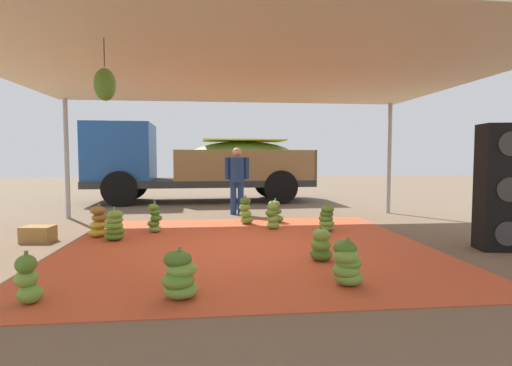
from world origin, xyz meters
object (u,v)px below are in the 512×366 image
banana_bunch_7 (180,276)px  crate_1 (38,234)px  banana_bunch_8 (275,212)px  cargo_truck_main (196,162)px  banana_bunch_10 (327,219)px  banana_bunch_3 (321,246)px  banana_bunch_4 (272,217)px  banana_bunch_6 (246,211)px  banana_bunch_1 (347,264)px  banana_bunch_0 (155,219)px  banana_bunch_9 (115,226)px  worker_0 (237,176)px  banana_bunch_2 (99,223)px  speaker_stack (499,187)px  banana_bunch_5 (28,281)px

banana_bunch_7 → crate_1: size_ratio=1.04×
banana_bunch_8 → cargo_truck_main: bearing=113.6°
banana_bunch_10 → banana_bunch_3: bearing=-108.1°
banana_bunch_4 → banana_bunch_6: (-0.46, 0.66, 0.02)m
banana_bunch_1 → banana_bunch_8: banana_bunch_1 is taller
banana_bunch_0 → banana_bunch_7: bearing=-77.9°
banana_bunch_10 → banana_bunch_8: bearing=125.2°
banana_bunch_9 → worker_0: bearing=52.4°
banana_bunch_0 → banana_bunch_3: banana_bunch_0 is taller
banana_bunch_0 → banana_bunch_10: 3.17m
banana_bunch_7 → worker_0: bearing=81.1°
banana_bunch_7 → crate_1: banana_bunch_7 is taller
banana_bunch_1 → banana_bunch_6: bearing=100.7°
worker_0 → banana_bunch_6: bearing=-86.2°
banana_bunch_8 → cargo_truck_main: cargo_truck_main is taller
banana_bunch_2 → banana_bunch_3: (3.39, -1.99, -0.04)m
banana_bunch_7 → banana_bunch_8: 4.66m
banana_bunch_4 → banana_bunch_9: 2.84m
worker_0 → speaker_stack: bearing=-48.2°
banana_bunch_1 → banana_bunch_10: (0.67, 3.06, -0.01)m
banana_bunch_0 → banana_bunch_2: size_ratio=1.02×
banana_bunch_6 → worker_0: worker_0 is taller
crate_1 → banana_bunch_10: bearing=4.1°
banana_bunch_3 → banana_bunch_6: 3.11m
banana_bunch_5 → worker_0: worker_0 is taller
banana_bunch_5 → banana_bunch_8: (3.02, 4.37, -0.01)m
banana_bunch_3 → crate_1: banana_bunch_3 is taller
banana_bunch_2 → banana_bunch_8: bearing=19.8°
banana_bunch_1 → banana_bunch_7: size_ratio=1.05×
crate_1 → speaker_stack: bearing=-10.6°
speaker_stack → banana_bunch_7: bearing=-160.8°
banana_bunch_9 → banana_bunch_2: bearing=133.7°
banana_bunch_5 → worker_0: bearing=67.9°
banana_bunch_9 → cargo_truck_main: bearing=79.7°
banana_bunch_0 → banana_bunch_2: 0.95m
banana_bunch_4 → cargo_truck_main: bearing=108.3°
banana_bunch_7 → banana_bunch_8: (1.62, 4.37, -0.01)m
banana_bunch_3 → speaker_stack: size_ratio=0.25×
banana_bunch_6 → banana_bunch_10: bearing=-34.1°
banana_bunch_2 → banana_bunch_1: bearing=-41.4°
banana_bunch_7 → banana_bunch_10: banana_bunch_10 is taller
banana_bunch_2 → banana_bunch_9: 0.52m
banana_bunch_1 → banana_bunch_7: bearing=-173.7°
banana_bunch_7 → banana_bunch_8: bearing=69.6°
banana_bunch_5 → banana_bunch_7: 1.40m
banana_bunch_10 → banana_bunch_7: bearing=-126.5°
banana_bunch_6 → worker_0: bearing=93.8°
banana_bunch_4 → crate_1: size_ratio=1.14×
banana_bunch_7 → banana_bunch_9: bearing=114.7°
banana_bunch_7 → banana_bunch_8: banana_bunch_8 is taller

